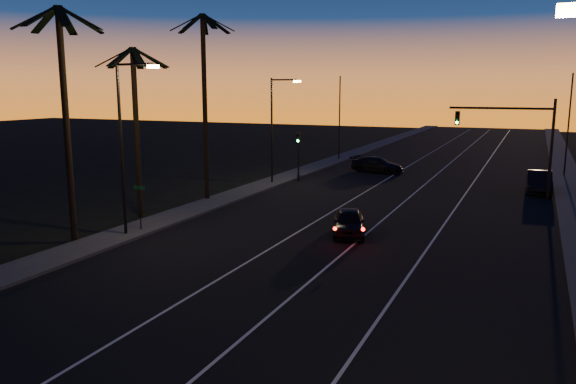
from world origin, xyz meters
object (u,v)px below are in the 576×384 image
at_px(right_car, 539,182).
at_px(cross_car, 377,165).
at_px(lead_car, 349,222).
at_px(signal_mast, 516,130).

bearing_deg(right_car, cross_car, 159.49).
height_order(lead_car, right_car, right_car).
bearing_deg(cross_car, signal_mast, -32.74).
distance_m(lead_car, right_car, 19.79).
xyz_separation_m(signal_mast, cross_car, (-11.95, 7.68, -4.06)).
relative_size(lead_car, right_car, 0.96).
xyz_separation_m(signal_mast, right_car, (1.79, 2.54, -3.97)).
xyz_separation_m(signal_mast, lead_car, (-7.47, -14.95, -4.09)).
bearing_deg(cross_car, right_car, -20.51).
height_order(signal_mast, right_car, signal_mast).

